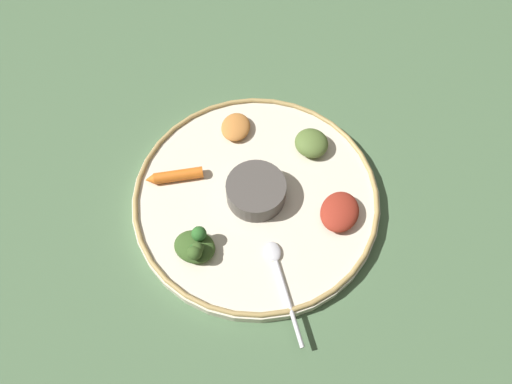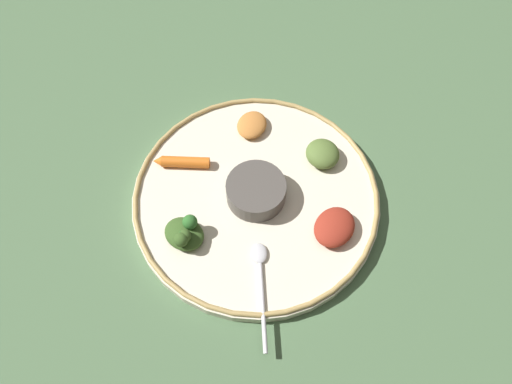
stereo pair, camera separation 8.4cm
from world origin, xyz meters
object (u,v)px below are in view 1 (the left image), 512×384
Objects in this scene: center_bowl at (256,190)px; greens_pile at (195,246)px; spoon at (280,275)px; carrot_near_spoon at (175,176)px.

greens_pile is at bearing 156.32° from center_bowl.
greens_pile reaches higher than spoon.
greens_pile reaches higher than center_bowl.
spoon is (-0.12, -0.08, -0.02)m from center_bowl.
greens_pile reaches higher than carrot_near_spoon.
greens_pile is 0.71× the size of carrot_near_spoon.
spoon is 0.14m from greens_pile.
center_bowl is at bearing -23.68° from greens_pile.
greens_pile is (-0.12, 0.05, -0.00)m from center_bowl.
center_bowl is at bearing 35.48° from spoon.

